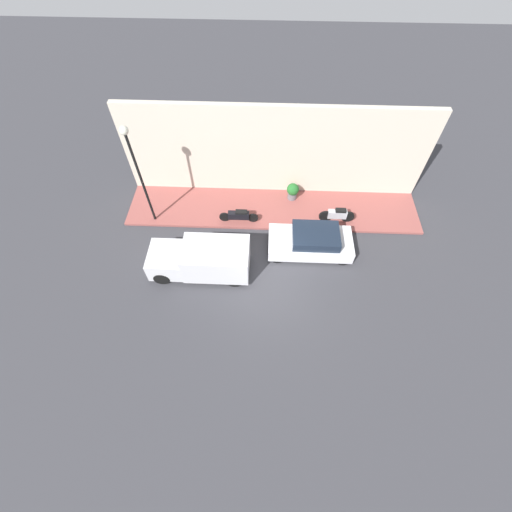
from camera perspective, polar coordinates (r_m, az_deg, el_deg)
ground_plane at (r=15.90m, az=2.58°, el=-4.71°), size 60.00×60.00×0.00m
sidewalk at (r=18.73m, az=2.80°, el=7.85°), size 2.88×15.48×0.12m
building_facade at (r=18.25m, az=3.19°, el=16.90°), size 0.30×15.48×5.12m
parked_car at (r=16.72m, az=9.20°, el=2.38°), size 1.83×4.02×1.32m
delivery_van at (r=15.79m, az=-9.12°, el=-0.52°), size 1.81×4.57×1.69m
motorcycle_black at (r=17.77m, az=-2.86°, el=6.74°), size 0.30×2.02×0.74m
scooter_silver at (r=18.20m, az=13.38°, el=6.71°), size 0.30×1.82×0.85m
streetlamp at (r=16.46m, az=-19.53°, el=14.62°), size 0.38×0.38×5.47m
potted_plant at (r=18.95m, az=6.14°, el=10.74°), size 0.65×0.65×0.96m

